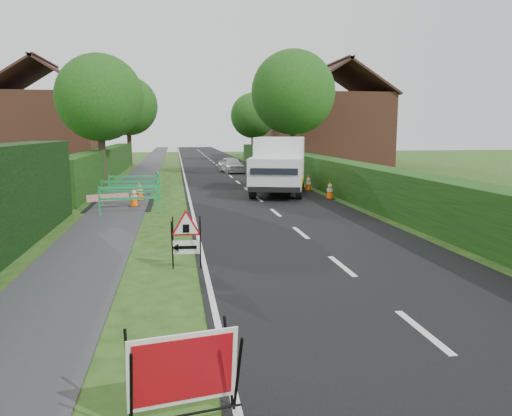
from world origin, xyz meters
TOP-DOWN VIEW (x-y plane):
  - ground at (0.00, 0.00)m, footprint 120.00×120.00m
  - road_surface at (2.50, 35.00)m, footprint 6.00×90.00m
  - footpath at (-3.00, 35.00)m, footprint 2.00×90.00m
  - hedge_west_far at (-5.00, 22.00)m, footprint 1.00×24.00m
  - hedge_east at (6.50, 16.00)m, footprint 1.20×50.00m
  - house_west at (-10.00, 30.00)m, footprint 7.50×7.40m
  - house_east_a at (11.00, 28.00)m, footprint 7.50×7.40m
  - house_east_b at (12.00, 42.00)m, footprint 7.50×7.40m
  - tree_nw at (-4.60, 18.00)m, footprint 4.40×4.40m
  - tree_ne at (6.40, 22.00)m, footprint 5.20×5.20m
  - tree_fw at (-4.60, 34.00)m, footprint 4.80×4.80m
  - tree_fe at (6.40, 38.00)m, footprint 4.20×4.20m
  - red_rect_sign at (-0.88, -4.15)m, footprint 1.15×0.82m
  - triangle_sign at (-0.76, 1.32)m, footprint 0.75×0.75m
  - works_van at (3.75, 13.43)m, footprint 3.57×5.92m
  - traffic_cone_0 at (5.47, 11.23)m, footprint 0.38×0.38m
  - traffic_cone_1 at (5.33, 14.16)m, footprint 0.38×0.38m
  - traffic_cone_2 at (5.09, 15.68)m, footprint 0.38×0.38m
  - traffic_cone_3 at (-2.46, 10.31)m, footprint 0.38×0.38m
  - traffic_cone_4 at (-2.37, 12.05)m, footprint 0.38×0.38m
  - ped_barrier_0 at (-2.46, 8.60)m, footprint 2.09×0.58m
  - ped_barrier_1 at (-2.70, 10.59)m, footprint 2.09×0.62m
  - ped_barrier_2 at (-2.68, 12.81)m, footprint 2.08×0.53m
  - ped_barrier_3 at (-1.69, 14.00)m, footprint 0.56×2.09m
  - redwhite_plank at (-3.34, 9.74)m, footprint 1.43×0.54m
  - litter_can at (-0.49, -3.58)m, footprint 0.12×0.07m
  - hatchback_car at (2.90, 25.18)m, footprint 1.77×3.29m

SIDE VIEW (x-z plane):
  - ground at x=0.00m, z-range 0.00..0.00m
  - hedge_west_far at x=-5.00m, z-range -0.90..0.90m
  - hedge_east at x=6.50m, z-range -0.75..0.75m
  - redwhite_plank at x=-3.34m, z-range -0.12..0.12m
  - litter_can at x=-0.49m, z-range -0.03..0.03m
  - road_surface at x=2.50m, z-range -0.01..0.01m
  - footpath at x=-3.00m, z-range -0.01..0.02m
  - traffic_cone_0 at x=5.47m, z-range 0.00..0.79m
  - traffic_cone_1 at x=5.33m, z-range 0.00..0.79m
  - traffic_cone_2 at x=5.09m, z-range 0.00..0.79m
  - traffic_cone_3 at x=-2.46m, z-range 0.00..0.79m
  - traffic_cone_4 at x=-2.37m, z-range 0.00..0.79m
  - red_rect_sign at x=-0.88m, z-range 0.07..0.97m
  - hatchback_car at x=2.90m, z-range 0.00..1.07m
  - ped_barrier_0 at x=-2.46m, z-range 0.13..1.13m
  - ped_barrier_1 at x=-2.70m, z-range 0.13..1.13m
  - ped_barrier_2 at x=-2.68m, z-range 0.13..1.13m
  - ped_barrier_3 at x=-1.69m, z-range 0.13..1.13m
  - triangle_sign at x=-0.76m, z-range 0.20..1.25m
  - works_van at x=3.75m, z-range 0.08..2.61m
  - house_west at x=-10.00m, z-range -1.04..6.84m
  - house_east_a at x=11.00m, z-range -1.04..6.84m
  - house_east_b at x=12.00m, z-range -1.04..6.84m
  - tree_fe at x=6.40m, z-range 1.05..7.39m
  - tree_nw at x=-4.60m, z-range 1.13..7.83m
  - tree_fw at x=-4.60m, z-range 1.21..8.45m
  - tree_ne at x=6.40m, z-range 1.28..9.07m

